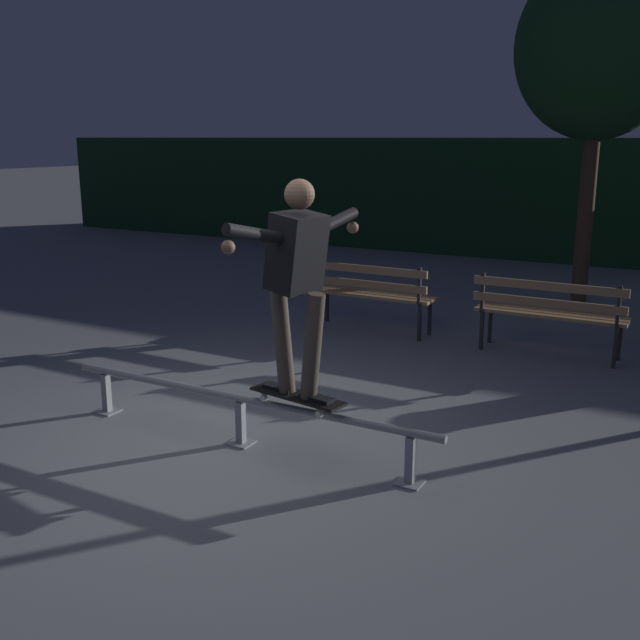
{
  "coord_description": "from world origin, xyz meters",
  "views": [
    {
      "loc": [
        3.14,
        -4.31,
        2.32
      ],
      "look_at": [
        0.26,
        0.87,
        0.85
      ],
      "focal_mm": 41.53,
      "sensor_mm": 36.0,
      "label": 1
    }
  ],
  "objects_px": {
    "skateboard": "(298,397)",
    "tree_behind_benches": "(600,48)",
    "skateboarder": "(297,270)",
    "park_bench_left_center": "(549,308)",
    "park_bench_leftmost": "(368,289)",
    "grind_rail": "(240,407)"
  },
  "relations": [
    {
      "from": "park_bench_leftmost",
      "to": "tree_behind_benches",
      "type": "relative_size",
      "value": 0.34
    },
    {
      "from": "tree_behind_benches",
      "to": "grind_rail",
      "type": "bearing_deg",
      "value": -101.56
    },
    {
      "from": "skateboarder",
      "to": "park_bench_left_center",
      "type": "height_order",
      "value": "skateboarder"
    },
    {
      "from": "park_bench_left_center",
      "to": "park_bench_leftmost",
      "type": "bearing_deg",
      "value": 180.0
    },
    {
      "from": "park_bench_leftmost",
      "to": "skateboard",
      "type": "bearing_deg",
      "value": -72.54
    },
    {
      "from": "park_bench_leftmost",
      "to": "park_bench_left_center",
      "type": "bearing_deg",
      "value": 0.0
    },
    {
      "from": "skateboard",
      "to": "park_bench_leftmost",
      "type": "xyz_separation_m",
      "value": [
        -1.12,
        3.55,
        0.06
      ]
    },
    {
      "from": "park_bench_left_center",
      "to": "skateboarder",
      "type": "bearing_deg",
      "value": -106.1
    },
    {
      "from": "skateboard",
      "to": "tree_behind_benches",
      "type": "height_order",
      "value": "tree_behind_benches"
    },
    {
      "from": "park_bench_leftmost",
      "to": "park_bench_left_center",
      "type": "height_order",
      "value": "same"
    },
    {
      "from": "skateboarder",
      "to": "tree_behind_benches",
      "type": "bearing_deg",
      "value": 82.87
    },
    {
      "from": "park_bench_left_center",
      "to": "tree_behind_benches",
      "type": "relative_size",
      "value": 0.34
    },
    {
      "from": "skateboarder",
      "to": "park_bench_left_center",
      "type": "bearing_deg",
      "value": 73.9
    },
    {
      "from": "skateboarder",
      "to": "tree_behind_benches",
      "type": "xyz_separation_m",
      "value": [
        0.82,
        6.54,
        2.06
      ]
    },
    {
      "from": "grind_rail",
      "to": "tree_behind_benches",
      "type": "relative_size",
      "value": 0.7
    },
    {
      "from": "park_bench_left_center",
      "to": "tree_behind_benches",
      "type": "bearing_deg",
      "value": 93.96
    },
    {
      "from": "grind_rail",
      "to": "skateboarder",
      "type": "relative_size",
      "value": 2.13
    },
    {
      "from": "grind_rail",
      "to": "park_bench_left_center",
      "type": "bearing_deg",
      "value": 66.5
    },
    {
      "from": "skateboard",
      "to": "park_bench_left_center",
      "type": "bearing_deg",
      "value": 73.86
    },
    {
      "from": "skateboarder",
      "to": "park_bench_left_center",
      "type": "relative_size",
      "value": 0.97
    },
    {
      "from": "grind_rail",
      "to": "skateboarder",
      "type": "height_order",
      "value": "skateboarder"
    },
    {
      "from": "park_bench_leftmost",
      "to": "tree_behind_benches",
      "type": "bearing_deg",
      "value": 57.05
    }
  ]
}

